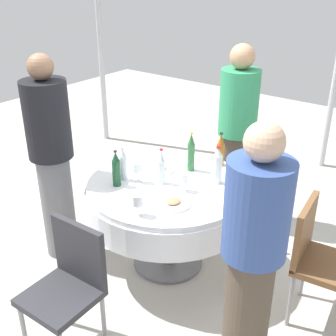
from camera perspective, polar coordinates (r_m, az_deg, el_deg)
ground_plane at (r=3.66m, az=0.00°, el=-12.30°), size 10.00×10.00×0.00m
dining_table at (r=3.33m, az=0.00°, el=-4.31°), size 1.25×1.25×0.74m
bottle_clear_near at (r=3.20m, az=-0.88°, el=0.08°), size 0.06×0.06×0.28m
bottle_dark_green_rear at (r=3.19m, az=-6.84°, el=-0.19°), size 0.06×0.06×0.28m
bottle_green_north at (r=3.39m, az=3.06°, el=2.01°), size 0.06×0.06×0.32m
bottle_clear_right at (r=3.22m, az=6.55°, el=0.29°), size 0.07×0.07×0.30m
bottle_clear_front at (r=3.27m, az=-5.92°, el=0.43°), size 0.06×0.06×0.27m
bottle_amber_outer at (r=3.51m, az=6.93°, el=2.34°), size 0.07×0.07×0.28m
wine_glass_right at (r=3.22m, az=-3.96°, el=-0.03°), size 0.07×0.07×0.16m
wine_glass_front at (r=2.81m, az=-4.05°, el=-4.30°), size 0.08×0.08×0.15m
wine_glass_outer at (r=3.11m, az=2.16°, el=-1.48°), size 0.06×0.06×0.14m
plate_mid at (r=2.97m, az=0.71°, el=-4.64°), size 0.24×0.24×0.04m
plate_west at (r=3.43m, az=-0.93°, el=-0.25°), size 0.20×0.20×0.04m
spoon_rear at (r=3.46m, az=-5.88°, el=-0.30°), size 0.07×0.18×0.00m
knife_north at (r=3.30m, az=3.35°, el=-1.61°), size 0.14×0.14×0.00m
fork_right at (r=3.11m, az=-4.39°, el=-3.45°), size 0.16×0.11×0.00m
person_near at (r=3.46m, az=-15.06°, el=1.37°), size 0.34×0.34×1.67m
person_rear at (r=3.92m, az=9.05°, el=4.58°), size 0.34×0.34×1.64m
person_north at (r=2.37m, az=11.04°, el=-11.62°), size 0.34×0.34×1.60m
chair_outer at (r=2.74m, az=-12.90°, el=-14.28°), size 0.41×0.41×0.87m
chair_south at (r=3.05m, az=19.07°, el=-10.65°), size 0.44×0.44×0.87m
tent_pole_secondary at (r=5.79m, az=-8.93°, el=15.94°), size 0.07×0.07×2.60m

